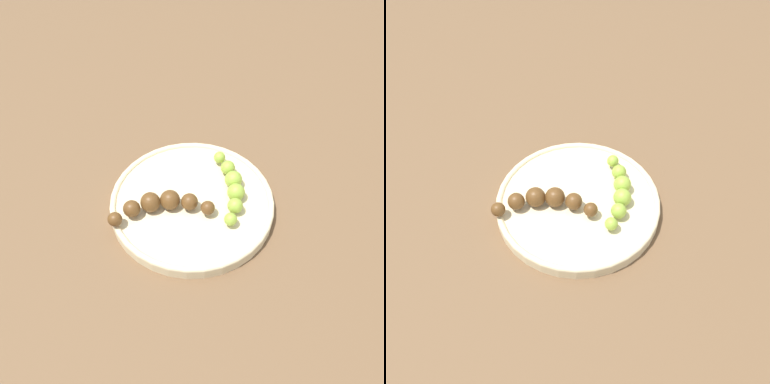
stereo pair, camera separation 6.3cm
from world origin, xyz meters
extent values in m
plane|color=brown|center=(0.00, 0.00, 0.00)|extent=(2.40, 2.40, 0.00)
cylinder|color=beige|center=(0.00, 0.00, 0.01)|extent=(0.26, 0.26, 0.02)
torus|color=beige|center=(0.00, 0.00, 0.02)|extent=(0.26, 0.26, 0.01)
sphere|color=#593819|center=(0.03, 0.02, 0.04)|extent=(0.02, 0.02, 0.02)
sphere|color=#593819|center=(0.02, -0.01, 0.04)|extent=(0.03, 0.03, 0.03)
sphere|color=#593819|center=(0.01, -0.04, 0.04)|extent=(0.03, 0.03, 0.03)
sphere|color=#593819|center=(0.01, -0.07, 0.04)|extent=(0.03, 0.03, 0.03)
sphere|color=#593819|center=(0.02, -0.10, 0.04)|extent=(0.03, 0.03, 0.03)
sphere|color=#593819|center=(0.03, -0.12, 0.04)|extent=(0.02, 0.02, 0.02)
sphere|color=#8CAD38|center=(0.06, 0.05, 0.03)|extent=(0.02, 0.02, 0.02)
sphere|color=#8CAD38|center=(0.03, 0.06, 0.03)|extent=(0.02, 0.02, 0.02)
sphere|color=#8CAD38|center=(0.01, 0.07, 0.03)|extent=(0.03, 0.03, 0.03)
sphere|color=#8CAD38|center=(-0.02, 0.07, 0.03)|extent=(0.03, 0.03, 0.03)
sphere|color=#8CAD38|center=(-0.05, 0.07, 0.03)|extent=(0.02, 0.02, 0.02)
sphere|color=#8CAD38|center=(-0.07, 0.06, 0.03)|extent=(0.02, 0.02, 0.02)
camera|label=1|loc=(0.40, -0.06, 0.52)|focal=37.66mm
camera|label=2|loc=(0.41, 0.01, 0.52)|focal=37.66mm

